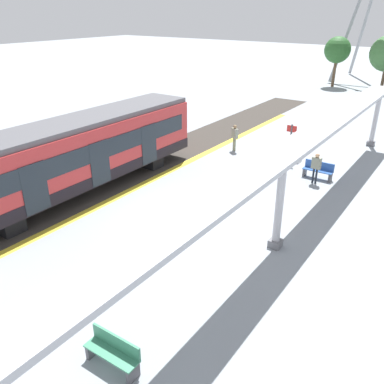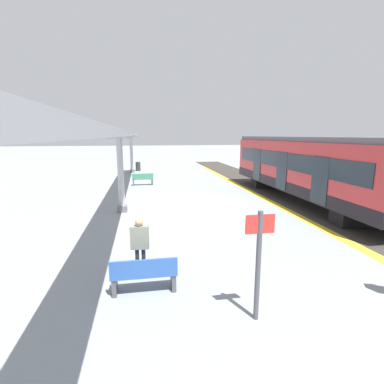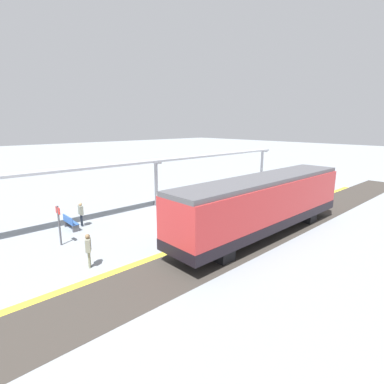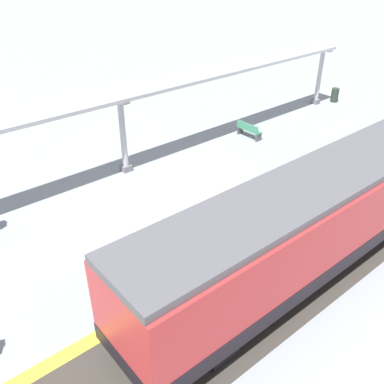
{
  "view_description": "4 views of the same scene",
  "coord_description": "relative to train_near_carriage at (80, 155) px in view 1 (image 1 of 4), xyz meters",
  "views": [
    {
      "loc": [
        8.45,
        -12.1,
        8.02
      ],
      "look_at": [
        0.05,
        -0.14,
        1.24
      ],
      "focal_mm": 37.3,
      "sensor_mm": 36.0,
      "label": 1
    },
    {
      "loc": [
        2.78,
        13.3,
        3.56
      ],
      "look_at": [
        0.67,
        1.18,
        1.1
      ],
      "focal_mm": 26.68,
      "sensor_mm": 36.0,
      "label": 2
    },
    {
      "loc": [
        -15.21,
        13.58,
        6.42
      ],
      "look_at": [
        -0.98,
        0.4,
        1.96
      ],
      "focal_mm": 27.77,
      "sensor_mm": 36.0,
      "label": 3
    },
    {
      "loc": [
        -11.9,
        8.78,
        9.66
      ],
      "look_at": [
        -1.12,
        -0.12,
        1.13
      ],
      "focal_mm": 39.87,
      "sensor_mm": 36.0,
      "label": 4
    }
  ],
  "objects": [
    {
      "name": "trackbed",
      "position": [
        -0.01,
        0.79,
        -1.83
      ],
      "size": [
        3.2,
        49.55,
        0.01
      ],
      "primitive_type": "cube",
      "color": "#38332D",
      "rests_on": "ground"
    },
    {
      "name": "canopy_pillar_third",
      "position": [
        9.62,
        15.19,
        -0.04
      ],
      "size": [
        1.1,
        0.44,
        3.53
      ],
      "color": "slate",
      "rests_on": "ground"
    },
    {
      "name": "bench_near_end",
      "position": [
        8.63,
        -6.57,
        -1.39
      ],
      "size": [
        1.51,
        0.48,
        0.86
      ],
      "color": "#3B8363",
      "rests_on": "ground"
    },
    {
      "name": "train_near_carriage",
      "position": [
        0.0,
        0.0,
        0.0
      ],
      "size": [
        2.65,
        13.43,
        3.48
      ],
      "color": "#B92E2F",
      "rests_on": "ground"
    },
    {
      "name": "passenger_waiting_near_edge",
      "position": [
        2.97,
        9.31,
        -0.82
      ],
      "size": [
        0.51,
        0.41,
        1.62
      ],
      "color": "gray",
      "rests_on": "ground"
    },
    {
      "name": "tree_left_background",
      "position": [
        1.05,
        34.85,
        2.02
      ],
      "size": [
        2.77,
        2.77,
        5.27
      ],
      "color": "brown",
      "rests_on": "ground"
    },
    {
      "name": "bench_mid_platform",
      "position": [
        8.66,
        8.0,
        -1.39
      ],
      "size": [
        1.5,
        0.44,
        0.86
      ],
      "color": "#2E58A6",
      "rests_on": "ground"
    },
    {
      "name": "tactile_edge_strip",
      "position": [
        1.82,
        0.79,
        -1.83
      ],
      "size": [
        0.45,
        37.55,
        0.01
      ],
      "primitive_type": "cube",
      "color": "gold",
      "rests_on": "ground"
    },
    {
      "name": "platform_info_sign",
      "position": [
        6.51,
        9.34,
        -0.5
      ],
      "size": [
        0.56,
        0.1,
        2.2
      ],
      "color": "#4C4C51",
      "rests_on": "ground"
    },
    {
      "name": "canopy_beam",
      "position": [
        9.62,
        0.62,
        1.78
      ],
      "size": [
        1.2,
        29.94,
        0.16
      ],
      "primitive_type": "cube",
      "color": "#A8AAB2",
      "rests_on": "canopy_pillar_nearest"
    },
    {
      "name": "ground_plane",
      "position": [
        5.83,
        0.79,
        -1.83
      ],
      "size": [
        176.0,
        176.0,
        0.0
      ],
      "primitive_type": "plane",
      "color": "gray"
    },
    {
      "name": "canopy_pillar_second",
      "position": [
        9.62,
        0.66,
        -0.04
      ],
      "size": [
        1.1,
        0.44,
        3.53
      ],
      "color": "slate",
      "rests_on": "ground"
    },
    {
      "name": "passenger_by_the_benches",
      "position": [
        8.74,
        7.24,
        -0.85
      ],
      "size": [
        0.47,
        0.24,
        1.57
      ],
      "color": "#1B222C",
      "rests_on": "ground"
    }
  ]
}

